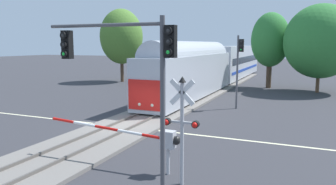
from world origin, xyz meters
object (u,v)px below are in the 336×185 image
Objects in this scene: traffic_signal_far_side at (239,60)px; crossing_gate_near at (151,138)px; crossing_signal_mast at (182,120)px; oak_far_right at (320,41)px; elm_centre_background at (270,40)px; commuter_train at (218,64)px; pine_left_background at (121,37)px; traffic_signal_near_right at (128,63)px.

crossing_gate_near is at bearing -92.34° from traffic_signal_far_side.
crossing_signal_mast is 28.70m from oak_far_right.
elm_centre_background is (-0.26, 30.04, 3.20)m from crossing_signal_mast.
crossing_signal_mast is at bearing -77.83° from commuter_train.
commuter_train is at bearing 99.28° from crossing_gate_near.
crossing_gate_near is at bearing -56.99° from pine_left_background.
crossing_signal_mast is 0.46× the size of elm_centre_background.
crossing_gate_near is at bearing -92.68° from elm_centre_background.
crossing_gate_near is at bearing 98.10° from traffic_signal_near_right.
commuter_train is at bearing 99.19° from traffic_signal_near_right.
traffic_signal_far_side reaches higher than commuter_train.
traffic_signal_near_right is at bearing -81.90° from crossing_gate_near.
crossing_gate_near is at bearing -103.79° from oak_far_right.
elm_centre_background reaches higher than traffic_signal_near_right.
traffic_signal_far_side is at bearing -115.96° from oak_far_right.
traffic_signal_near_right is 0.64× the size of oak_far_right.
traffic_signal_near_right is 0.68× the size of elm_centre_background.
traffic_signal_near_right is at bearing -91.91° from elm_centre_background.
pine_left_background reaches higher than traffic_signal_near_right.
elm_centre_background is at bearing 88.09° from traffic_signal_near_right.
pine_left_background reaches higher than traffic_signal_far_side.
elm_centre_background is at bearing 3.69° from pine_left_background.
oak_far_right is (6.11, 12.54, 1.55)m from traffic_signal_far_side.
oak_far_right reaches higher than traffic_signal_far_side.
elm_centre_background reaches higher than commuter_train.
commuter_train is 10.37× the size of crossing_signal_mast.
traffic_signal_near_right is (-1.31, -1.52, 2.12)m from crossing_signal_mast.
crossing_gate_near is 0.72× the size of elm_centre_background.
commuter_train is 14.04m from pine_left_background.
elm_centre_background is (1.05, 31.56, 1.08)m from traffic_signal_near_right.
crossing_signal_mast is at bearing -100.25° from oak_far_right.
pine_left_background is at bearing -176.31° from elm_centre_background.
commuter_train is at bearing -169.07° from elm_centre_background.
crossing_signal_mast is at bearing -89.51° from elm_centre_background.
traffic_signal_far_side is 23.11m from pine_left_background.
commuter_train reaches higher than crossing_gate_near.
traffic_signal_far_side is at bearing -93.03° from elm_centre_background.
elm_centre_background reaches higher than traffic_signal_far_side.
traffic_signal_near_right is at bearing -90.95° from traffic_signal_far_side.
oak_far_right is at bearing -20.04° from elm_centre_background.
crossing_gate_near is 33.77m from pine_left_background.
pine_left_background is (-19.84, 28.77, 3.74)m from crossing_signal_mast.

